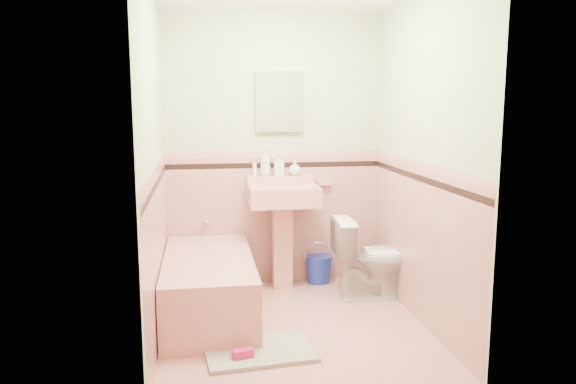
{
  "coord_description": "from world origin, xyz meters",
  "views": [
    {
      "loc": [
        -0.67,
        -4.0,
        1.68
      ],
      "look_at": [
        0.0,
        0.25,
        1.0
      ],
      "focal_mm": 34.75,
      "sensor_mm": 36.0,
      "label": 1
    }
  ],
  "objects": [
    {
      "name": "floor",
      "position": [
        0.0,
        0.0,
        0.0
      ],
      "size": [
        2.2,
        2.2,
        0.0
      ],
      "primitive_type": "plane",
      "color": "tan",
      "rests_on": "ground"
    },
    {
      "name": "wainscot_right",
      "position": [
        0.99,
        0.0,
        0.6
      ],
      "size": [
        0.0,
        2.2,
        2.2
      ],
      "primitive_type": "plane",
      "rotation": [
        1.57,
        0.0,
        -1.57
      ],
      "color": "#D1958C",
      "rests_on": "ground"
    },
    {
      "name": "soap_bottle_right",
      "position": [
        0.19,
        1.04,
        1.1
      ],
      "size": [
        0.14,
        0.14,
        0.14
      ],
      "primitive_type": "imported",
      "rotation": [
        0.0,
        0.0,
        -0.3
      ],
      "color": "#B2B2B2",
      "rests_on": "sink"
    },
    {
      "name": "bathtub",
      "position": [
        -0.63,
        0.33,
        0.23
      ],
      "size": [
        0.7,
        1.5,
        0.45
      ],
      "primitive_type": "cube",
      "color": "tan",
      "rests_on": "floor"
    },
    {
      "name": "cap_right",
      "position": [
        0.98,
        0.0,
        1.22
      ],
      "size": [
        0.0,
        2.2,
        2.2
      ],
      "primitive_type": "plane",
      "rotation": [
        1.57,
        0.0,
        -1.57
      ],
      "color": "tan",
      "rests_on": "ground"
    },
    {
      "name": "wainscot_left",
      "position": [
        -0.99,
        0.0,
        0.6
      ],
      "size": [
        0.0,
        2.2,
        2.2
      ],
      "primitive_type": "plane",
      "rotation": [
        1.57,
        0.0,
        1.57
      ],
      "color": "#D1958C",
      "rests_on": "ground"
    },
    {
      "name": "wall_left",
      "position": [
        -1.0,
        0.0,
        1.25
      ],
      "size": [
        0.0,
        2.5,
        2.5
      ],
      "primitive_type": "plane",
      "rotation": [
        1.57,
        0.0,
        1.57
      ],
      "color": "#F7EEC9",
      "rests_on": "ground"
    },
    {
      "name": "sink",
      "position": [
        0.05,
        0.86,
        0.48
      ],
      "size": [
        0.61,
        0.5,
        0.96
      ],
      "primitive_type": null,
      "color": "tan",
      "rests_on": "floor"
    },
    {
      "name": "toilet",
      "position": [
        0.8,
        0.53,
        0.36
      ],
      "size": [
        0.71,
        0.41,
        0.71
      ],
      "primitive_type": "imported",
      "rotation": [
        0.0,
        0.0,
        1.55
      ],
      "color": "white",
      "rests_on": "floor"
    },
    {
      "name": "cap_front",
      "position": [
        0.0,
        -1.08,
        1.22
      ],
      "size": [
        2.0,
        0.0,
        2.0
      ],
      "primitive_type": "plane",
      "rotation": [
        -1.57,
        0.0,
        0.0
      ],
      "color": "tan",
      "rests_on": "ground"
    },
    {
      "name": "accent_right",
      "position": [
        0.98,
        0.0,
        1.12
      ],
      "size": [
        0.0,
        2.2,
        2.2
      ],
      "primitive_type": "plane",
      "rotation": [
        1.57,
        0.0,
        -1.57
      ],
      "color": "black",
      "rests_on": "ground"
    },
    {
      "name": "accent_left",
      "position": [
        -0.98,
        0.0,
        1.12
      ],
      "size": [
        0.0,
        2.2,
        2.2
      ],
      "primitive_type": "plane",
      "rotation": [
        1.57,
        0.0,
        1.57
      ],
      "color": "black",
      "rests_on": "ground"
    },
    {
      "name": "sink_faucet",
      "position": [
        0.05,
        1.0,
        0.95
      ],
      "size": [
        0.02,
        0.02,
        0.1
      ],
      "primitive_type": "cylinder",
      "color": "silver",
      "rests_on": "sink"
    },
    {
      "name": "soap_dish",
      "position": [
        0.47,
        1.06,
        0.95
      ],
      "size": [
        0.12,
        0.07,
        0.04
      ],
      "primitive_type": "cube",
      "color": "tan",
      "rests_on": "wall_back"
    },
    {
      "name": "wall_back",
      "position": [
        0.0,
        1.1,
        1.25
      ],
      "size": [
        2.5,
        0.0,
        2.5
      ],
      "primitive_type": "plane",
      "rotation": [
        1.57,
        0.0,
        0.0
      ],
      "color": "#F7EEC9",
      "rests_on": "ground"
    },
    {
      "name": "wall_front",
      "position": [
        0.0,
        -1.1,
        1.25
      ],
      "size": [
        2.5,
        0.0,
        2.5
      ],
      "primitive_type": "plane",
      "rotation": [
        -1.57,
        0.0,
        0.0
      ],
      "color": "#F7EEC9",
      "rests_on": "ground"
    },
    {
      "name": "accent_front",
      "position": [
        0.0,
        -1.08,
        1.12
      ],
      "size": [
        2.0,
        0.0,
        2.0
      ],
      "primitive_type": "plane",
      "rotation": [
        -1.57,
        0.0,
        0.0
      ],
      "color": "black",
      "rests_on": "ground"
    },
    {
      "name": "wall_right",
      "position": [
        1.0,
        0.0,
        1.25
      ],
      "size": [
        0.0,
        2.5,
        2.5
      ],
      "primitive_type": "plane",
      "rotation": [
        1.57,
        0.0,
        -1.57
      ],
      "color": "#F7EEC9",
      "rests_on": "ground"
    },
    {
      "name": "shoe",
      "position": [
        -0.43,
        -0.54,
        0.06
      ],
      "size": [
        0.15,
        0.09,
        0.05
      ],
      "primitive_type": "cube",
      "rotation": [
        0.0,
        0.0,
        0.22
      ],
      "color": "#BF1E59",
      "rests_on": "bath_mat"
    },
    {
      "name": "accent_back",
      "position": [
        0.0,
        1.08,
        1.12
      ],
      "size": [
        2.0,
        0.0,
        2.0
      ],
      "primitive_type": "plane",
      "rotation": [
        1.57,
        0.0,
        0.0
      ],
      "color": "black",
      "rests_on": "ground"
    },
    {
      "name": "cap_left",
      "position": [
        -0.98,
        0.0,
        1.22
      ],
      "size": [
        0.0,
        2.2,
        2.2
      ],
      "primitive_type": "plane",
      "rotation": [
        1.57,
        0.0,
        1.57
      ],
      "color": "tan",
      "rests_on": "ground"
    },
    {
      "name": "soap_bottle_left",
      "position": [
        -0.09,
        1.04,
        1.15
      ],
      "size": [
        0.1,
        0.1,
        0.25
      ],
      "primitive_type": "imported",
      "rotation": [
        0.0,
        0.0,
        -0.1
      ],
      "color": "#B2B2B2",
      "rests_on": "sink"
    },
    {
      "name": "bath_mat",
      "position": [
        -0.3,
        -0.43,
        0.01
      ],
      "size": [
        0.78,
        0.56,
        0.03
      ],
      "primitive_type": "cube",
      "rotation": [
        0.0,
        0.0,
        0.1
      ],
      "color": "gray",
      "rests_on": "floor"
    },
    {
      "name": "wainscot_front",
      "position": [
        0.0,
        -1.09,
        0.6
      ],
      "size": [
        2.0,
        0.0,
        2.0
      ],
      "primitive_type": "plane",
      "rotation": [
        -1.57,
        0.0,
        0.0
      ],
      "color": "#D1958C",
      "rests_on": "ground"
    },
    {
      "name": "bucket",
      "position": [
        0.41,
        1.0,
        0.13
      ],
      "size": [
        0.29,
        0.29,
        0.26
      ],
      "primitive_type": null,
      "rotation": [
        0.0,
        0.0,
        0.11
      ],
      "color": "#1930B8",
      "rests_on": "floor"
    },
    {
      "name": "cap_back",
      "position": [
        0.0,
        1.08,
        1.22
      ],
      "size": [
        2.0,
        0.0,
        2.0
      ],
      "primitive_type": "plane",
      "rotation": [
        1.57,
        0.0,
        0.0
      ],
      "color": "tan",
      "rests_on": "ground"
    },
    {
      "name": "tube",
      "position": [
        -0.19,
        1.04,
        1.09
      ],
      "size": [
        0.04,
        0.04,
        0.12
      ],
      "primitive_type": "cylinder",
      "rotation": [
        0.0,
        0.0,
        0.04
      ],
      "color": "white",
      "rests_on": "sink"
    },
    {
      "name": "soap_bottle_mid",
      "position": [
        0.04,
        1.04,
        1.13
      ],
      "size": [
        0.1,
        0.1,
        0.2
      ],
      "primitive_type": "imported",
      "rotation": [
        0.0,
        0.0,
        -0.09
      ],
      "color": "#B2B2B2",
      "rests_on": "sink"
    },
    {
      "name": "wainscot_back",
      "position": [
        0.0,
        1.09,
        0.6
      ],
      "size": [
        2.0,
        0.0,
        2.0
      ],
      "primitive_type": "plane",
      "rotation": [
        1.57,
        0.0,
        0.0
      ],
      "color": "#D1958C",
      "rests_on": "ground"
    },
    {
      "name": "tub_faucet",
      "position": [
        -0.63,
        1.05,
        0.63
      ],
      "size": [
        0.04,
        0.12,
        0.04
      ],
      "primitive_type": "cylinder",
      "rotation": [
        1.57,
        0.0,
        0.0
      ],
      "color": "silver",
      "rests_on": "wall_back"
    },
    {
      "name": "medicine_cabinet",
      "position": [
        0.05,
        1.07,
        1.7
      ],
      "size": [
        0.44,
        0.04,
        0.55
      ],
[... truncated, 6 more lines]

